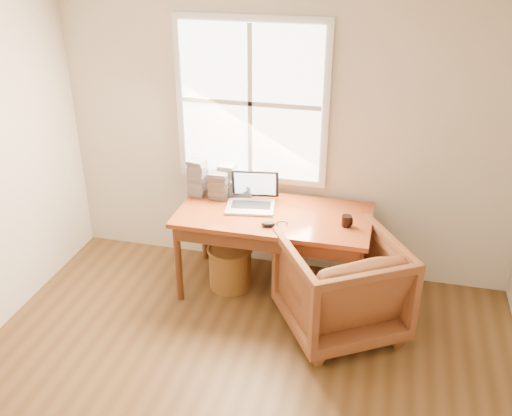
# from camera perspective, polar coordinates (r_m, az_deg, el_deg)

# --- Properties ---
(room_shell) EXTENTS (4.04, 4.54, 2.64)m
(room_shell) POSITION_cam_1_polar(r_m,az_deg,el_deg) (3.06, -4.98, -4.53)
(room_shell) COLOR brown
(room_shell) RESTS_ON ground
(desk) EXTENTS (1.60, 0.80, 0.04)m
(desk) POSITION_cam_1_polar(r_m,az_deg,el_deg) (4.73, 1.83, -0.72)
(desk) COLOR brown
(desk) RESTS_ON room_shell
(armchair) EXTENTS (1.18, 1.19, 0.79)m
(armchair) POSITION_cam_1_polar(r_m,az_deg,el_deg) (4.48, 8.49, -7.68)
(armchair) COLOR brown
(armchair) RESTS_ON room_shell
(wicker_stool) EXTENTS (0.49, 0.49, 0.37)m
(wicker_stool) POSITION_cam_1_polar(r_m,az_deg,el_deg) (5.04, -2.59, -5.96)
(wicker_stool) COLOR brown
(wicker_stool) RESTS_ON room_shell
(laptop) EXTENTS (0.47, 0.48, 0.31)m
(laptop) POSITION_cam_1_polar(r_m,az_deg,el_deg) (4.72, -0.59, 1.59)
(laptop) COLOR #AEB0B5
(laptop) RESTS_ON desk
(mouse) EXTENTS (0.12, 0.08, 0.04)m
(mouse) POSITION_cam_1_polar(r_m,az_deg,el_deg) (4.50, 1.23, -1.62)
(mouse) COLOR black
(mouse) RESTS_ON desk
(coffee_mug) EXTENTS (0.10, 0.10, 0.09)m
(coffee_mug) POSITION_cam_1_polar(r_m,az_deg,el_deg) (4.55, 9.03, -1.28)
(coffee_mug) COLOR black
(coffee_mug) RESTS_ON desk
(cd_stack_a) EXTENTS (0.14, 0.13, 0.28)m
(cd_stack_a) POSITION_cam_1_polar(r_m,az_deg,el_deg) (4.99, -2.91, 2.84)
(cd_stack_a) COLOR #B3B8BF
(cd_stack_a) RESTS_ON desk
(cd_stack_b) EXTENTS (0.16, 0.14, 0.24)m
(cd_stack_b) POSITION_cam_1_polar(r_m,az_deg,el_deg) (4.93, -3.73, 2.27)
(cd_stack_b) COLOR #26252A
(cd_stack_b) RESTS_ON desk
(cd_stack_c) EXTENTS (0.16, 0.15, 0.33)m
(cd_stack_c) POSITION_cam_1_polar(r_m,az_deg,el_deg) (4.99, -5.84, 3.04)
(cd_stack_c) COLOR #9A99A6
(cd_stack_c) RESTS_ON desk
(cd_stack_d) EXTENTS (0.16, 0.14, 0.19)m
(cd_stack_d) POSITION_cam_1_polar(r_m,az_deg,el_deg) (4.98, -1.24, 2.28)
(cd_stack_d) COLOR silver
(cd_stack_d) RESTS_ON desk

